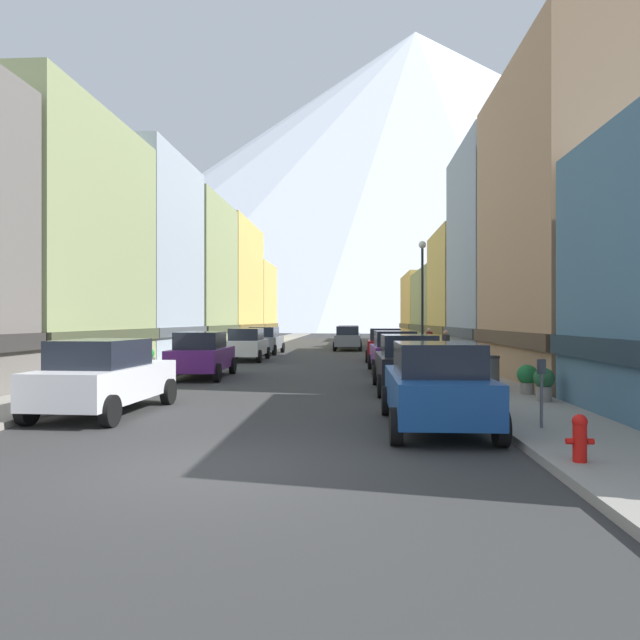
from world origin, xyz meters
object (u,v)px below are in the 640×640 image
Objects in this scene: car_right_3 at (385,344)px; pedestrian_0 at (429,344)px; car_left_1 at (202,355)px; car_left_3 at (265,340)px; car_left_0 at (104,376)px; car_right_0 at (436,385)px; fire_hydrant_near at (580,436)px; car_left_2 at (247,344)px; car_right_1 at (408,363)px; car_driving_1 at (348,338)px; potted_plant_0 at (544,383)px; potted_plant_2 at (149,358)px; car_driving_0 at (349,336)px; streetlamp_right at (422,283)px; trash_bin_right at (490,371)px; car_right_2 at (394,352)px; parking_meter_near at (541,383)px; potted_plant_1 at (527,377)px; pedestrian_1 at (446,349)px.

pedestrian_0 reaches higher than car_right_3.
car_left_3 is at bearing 90.02° from car_left_1.
car_left_3 is at bearing 90.00° from car_left_0.
fire_hydrant_near is (1.65, -3.24, -0.37)m from car_right_0.
car_right_1 is (7.60, -13.18, 0.00)m from car_left_2.
car_right_0 is at bearing -85.93° from car_driving_1.
car_right_1 reaches higher than potted_plant_0.
car_right_3 is (7.59, 9.77, 0.00)m from car_left_1.
car_driving_0 is at bearing 69.77° from potted_plant_2.
streetlamp_right reaches higher than potted_plant_2.
trash_bin_right is at bearing 84.64° from fire_hydrant_near.
car_right_0 and car_right_1 have the same top height.
car_driving_0 reaches higher than potted_plant_2.
car_right_3 is 12.70m from potted_plant_2.
car_left_3 is at bearing 119.90° from car_right_2.
car_driving_0 is 37.34m from parking_meter_near.
pedestrian_0 reaches higher than car_left_0.
car_left_2 is 4.52× the size of trash_bin_right.
car_right_2 is at bearing -42.08° from car_left_2.
pedestrian_0 is (4.65, -16.19, 0.01)m from car_driving_0.
car_driving_1 is 11.51m from pedestrian_0.
car_left_3 is 1.00× the size of car_right_3.
car_driving_1 is at bearing 42.91° from car_left_3.
car_right_2 is 3.35× the size of parking_meter_near.
car_driving_1 is 19.67m from potted_plant_2.
streetlamp_right is at bearing 97.45° from potted_plant_0.
car_driving_0 is (-2.20, 30.22, 0.00)m from car_right_1.
potted_plant_0 is 1.02× the size of potted_plant_2.
car_left_2 and car_left_3 have the same top height.
car_right_0 is 5.30× the size of potted_plant_1.
car_right_2 reaches higher than potted_plant_0.
car_right_2 is at bearing 89.99° from car_right_1.
car_right_0 is at bearing -89.99° from car_right_3.
potted_plant_2 is at bearing 147.52° from car_right_1.
car_left_2 is 0.99× the size of car_left_3.
car_right_0 is 36.64m from car_driving_0.
fire_hydrant_near is (1.65, -9.59, -0.37)m from car_right_1.
car_left_0 is 4.58× the size of trash_bin_right.
pedestrian_1 is (-0.10, 8.19, 0.26)m from trash_bin_right.
car_driving_0 and car_driving_1 have the same top height.
car_left_2 is 10.08m from pedestrian_0.
car_right_3 is 4.57× the size of trash_bin_right.
car_right_3 is at bearing -82.49° from car_driving_0.
pedestrian_0 is (-0.75, 15.71, 0.29)m from potted_plant_1.
car_left_2 is 16.64m from trash_bin_right.
car_right_0 is at bearing -95.59° from streetlamp_right.
streetlamp_right is at bearing -101.22° from pedestrian_0.
pedestrian_1 is (2.45, 14.53, 0.00)m from car_right_0.
car_right_1 is at bearing -106.68° from pedestrian_1.
car_right_1 is at bearing -68.74° from car_left_3.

